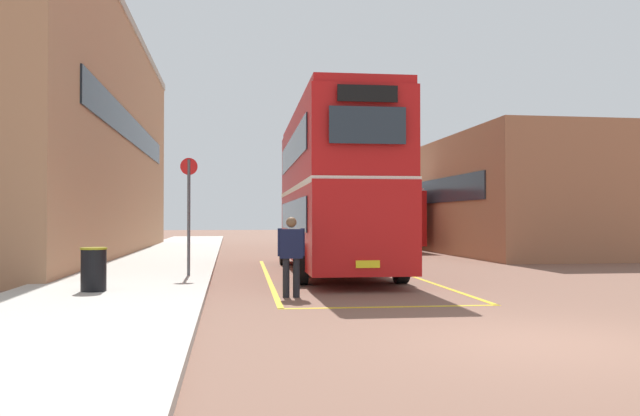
% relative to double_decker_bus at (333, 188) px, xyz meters
% --- Properties ---
extents(ground_plane, '(135.60, 135.60, 0.00)m').
position_rel_double_decker_bus_xyz_m(ground_plane, '(1.00, 3.42, -2.51)').
color(ground_plane, brown).
extents(sidewalk_left, '(4.00, 57.60, 0.14)m').
position_rel_double_decker_bus_xyz_m(sidewalk_left, '(-5.50, 5.82, -2.44)').
color(sidewalk_left, '#B2ADA3').
rests_on(sidewalk_left, ground).
extents(brick_building_left, '(6.09, 26.08, 10.00)m').
position_rel_double_decker_bus_xyz_m(brick_building_left, '(-10.08, 9.32, 2.49)').
color(brick_building_left, '#AD7A56').
rests_on(brick_building_left, ground).
extents(depot_building_right, '(6.45, 14.26, 5.23)m').
position_rel_double_decker_bus_xyz_m(depot_building_right, '(9.69, 9.50, 0.10)').
color(depot_building_right, '#9E6647').
rests_on(depot_building_right, ground).
extents(double_decker_bus, '(2.92, 10.84, 4.75)m').
position_rel_double_decker_bus_xyz_m(double_decker_bus, '(0.00, 0.00, 0.00)').
color(double_decker_bus, black).
rests_on(double_decker_bus, ground).
extents(single_deck_bus, '(3.12, 9.81, 3.02)m').
position_rel_double_decker_bus_xyz_m(single_deck_bus, '(4.61, 14.78, -0.87)').
color(single_deck_bus, black).
rests_on(single_deck_bus, ground).
extents(pedestrian_boarding, '(0.55, 0.25, 1.63)m').
position_rel_double_decker_bus_xyz_m(pedestrian_boarding, '(-1.80, -5.78, -1.58)').
color(pedestrian_boarding, black).
rests_on(pedestrian_boarding, ground).
extents(litter_bin, '(0.53, 0.53, 0.88)m').
position_rel_double_decker_bus_xyz_m(litter_bin, '(-5.75, -5.32, -1.93)').
color(litter_bin, black).
rests_on(litter_bin, sidewalk_left).
extents(bus_stop_sign, '(0.44, 0.08, 3.02)m').
position_rel_double_decker_bus_xyz_m(bus_stop_sign, '(-4.08, -1.99, -0.58)').
color(bus_stop_sign, '#4C4C51').
rests_on(bus_stop_sign, sidewalk_left).
extents(bay_marking_yellow, '(4.40, 12.88, 0.01)m').
position_rel_double_decker_bus_xyz_m(bay_marking_yellow, '(-0.02, -1.96, -2.51)').
color(bay_marking_yellow, gold).
rests_on(bay_marking_yellow, ground).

